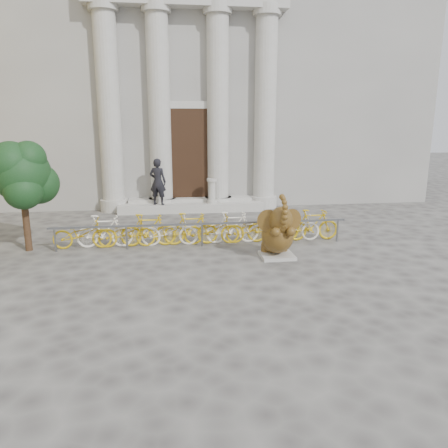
{
  "coord_description": "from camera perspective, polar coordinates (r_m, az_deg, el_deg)",
  "views": [
    {
      "loc": [
        -0.98,
        -8.72,
        3.72
      ],
      "look_at": [
        0.45,
        2.2,
        1.1
      ],
      "focal_mm": 35.0,
      "sensor_mm": 36.0,
      "label": 1
    }
  ],
  "objects": [
    {
      "name": "classical_building",
      "position": [
        23.78,
        -5.39,
        18.78
      ],
      "size": [
        22.0,
        10.7,
        12.0
      ],
      "color": "gray",
      "rests_on": "ground"
    },
    {
      "name": "tree",
      "position": [
        13.62,
        -24.86,
        5.81
      ],
      "size": [
        1.83,
        1.67,
        3.18
      ],
      "color": "#332114",
      "rests_on": "ground"
    },
    {
      "name": "pedestrian",
      "position": [
        17.94,
        -8.65,
        5.48
      ],
      "size": [
        0.8,
        0.66,
        1.88
      ],
      "primitive_type": "imported",
      "rotation": [
        0.0,
        0.0,
        2.79
      ],
      "color": "black",
      "rests_on": "entrance_steps"
    },
    {
      "name": "ground",
      "position": [
        9.53,
        -1.0,
        -9.59
      ],
      "size": [
        80.0,
        80.0,
        0.0
      ],
      "primitive_type": "plane",
      "color": "#474442",
      "rests_on": "ground"
    },
    {
      "name": "entrance_steps",
      "position": [
        18.49,
        -4.32,
        2.3
      ],
      "size": [
        6.0,
        1.2,
        0.36
      ],
      "primitive_type": "cube",
      "color": "#A8A59E",
      "rests_on": "ground"
    },
    {
      "name": "bike_rack",
      "position": [
        13.38,
        -3.04,
        -0.57
      ],
      "size": [
        8.93,
        0.53,
        1.0
      ],
      "color": "slate",
      "rests_on": "ground"
    },
    {
      "name": "elephant_statue",
      "position": [
        12.09,
        7.05,
        -1.37
      ],
      "size": [
        1.23,
        1.35,
        1.83
      ],
      "rotation": [
        0.0,
        0.0,
        0.01
      ],
      "color": "#A8A59E",
      "rests_on": "ground"
    },
    {
      "name": "balustrade_post",
      "position": [
        18.15,
        -1.59,
        4.2
      ],
      "size": [
        0.42,
        0.42,
        1.02
      ],
      "color": "#A8A59E",
      "rests_on": "entrance_steps"
    }
  ]
}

